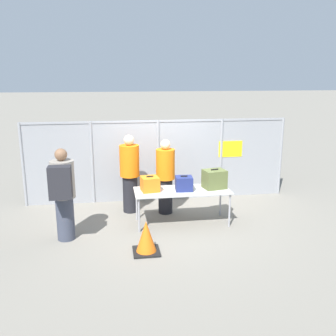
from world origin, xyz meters
TOP-DOWN VIEW (x-y plane):
  - ground_plane at (0.00, 0.00)m, footprint 120.00×120.00m
  - fence_section at (0.02, 1.48)m, footprint 6.38×0.07m
  - inspection_table at (0.29, -0.12)m, footprint 1.96×0.77m
  - suitcase_orange at (-0.37, -0.07)m, footprint 0.39×0.39m
  - suitcase_navy at (0.32, -0.14)m, footprint 0.36×0.32m
  - suitcase_olive at (0.98, -0.08)m, footprint 0.50×0.43m
  - traveler_hooded at (-2.02, -0.61)m, footprint 0.43×0.67m
  - security_worker_near at (0.04, 0.54)m, footprint 0.41×0.41m
  - security_worker_far at (-0.73, 0.74)m, footprint 0.43×0.43m
  - utility_trailer at (1.64, 3.59)m, footprint 3.69×2.04m
  - traffic_cone at (-0.57, -1.33)m, footprint 0.47×0.47m

SIDE VIEW (x-z plane):
  - ground_plane at x=0.00m, z-range 0.00..0.00m
  - traffic_cone at x=-0.57m, z-range -0.02..0.56m
  - utility_trailer at x=1.64m, z-range 0.06..0.83m
  - inspection_table at x=0.29m, z-range 0.31..1.04m
  - security_worker_near at x=0.04m, z-range 0.03..1.70m
  - suitcase_navy at x=0.32m, z-range 0.71..1.03m
  - suitcase_orange at x=-0.37m, z-range 0.71..1.03m
  - security_worker_far at x=-0.73m, z-range 0.03..1.78m
  - suitcase_olive at x=0.98m, z-range 0.71..1.12m
  - traveler_hooded at x=-2.02m, z-range 0.09..1.83m
  - fence_section at x=0.02m, z-range 0.05..2.03m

